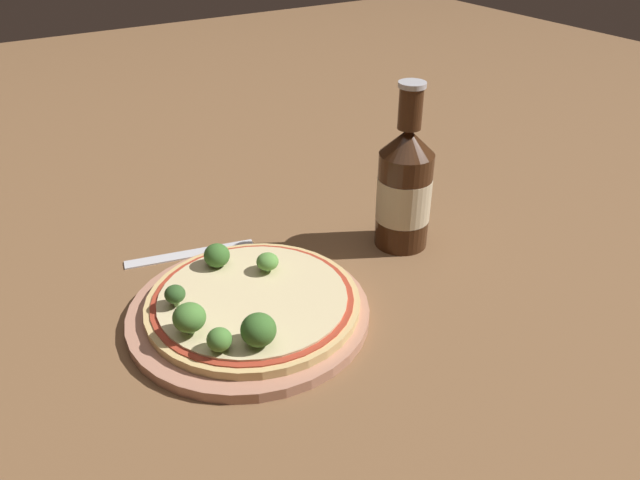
# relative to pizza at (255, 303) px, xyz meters

# --- Properties ---
(ground_plane) EXTENTS (3.00, 3.00, 0.00)m
(ground_plane) POSITION_rel_pizza_xyz_m (-0.00, 0.01, -0.02)
(ground_plane) COLOR brown
(plate) EXTENTS (0.26, 0.26, 0.01)m
(plate) POSITION_rel_pizza_xyz_m (-0.00, -0.01, -0.01)
(plate) COLOR tan
(plate) RESTS_ON ground_plane
(pizza) EXTENTS (0.23, 0.23, 0.01)m
(pizza) POSITION_rel_pizza_xyz_m (0.00, 0.00, 0.00)
(pizza) COLOR tan
(pizza) RESTS_ON plate
(broccoli_floret_0) EXTENTS (0.03, 0.03, 0.02)m
(broccoli_floret_0) POSITION_rel_pizza_xyz_m (-0.04, 0.04, 0.02)
(broccoli_floret_0) COLOR #6B8E51
(broccoli_floret_0) RESTS_ON pizza
(broccoli_floret_1) EXTENTS (0.03, 0.03, 0.03)m
(broccoli_floret_1) POSITION_rel_pizza_xyz_m (-0.08, -0.01, 0.02)
(broccoli_floret_1) COLOR #6B8E51
(broccoli_floret_1) RESTS_ON pizza
(broccoli_floret_2) EXTENTS (0.03, 0.03, 0.03)m
(broccoli_floret_2) POSITION_rel_pizza_xyz_m (0.02, -0.08, 0.03)
(broccoli_floret_2) COLOR #6B8E51
(broccoli_floret_2) RESTS_ON pizza
(broccoli_floret_3) EXTENTS (0.04, 0.04, 0.03)m
(broccoli_floret_3) POSITION_rel_pizza_xyz_m (0.07, -0.03, 0.02)
(broccoli_floret_3) COLOR #6B8E51
(broccoli_floret_3) RESTS_ON pizza
(broccoli_floret_4) EXTENTS (0.02, 0.02, 0.02)m
(broccoli_floret_4) POSITION_rel_pizza_xyz_m (-0.03, -0.08, 0.02)
(broccoli_floret_4) COLOR #6B8E51
(broccoli_floret_4) RESTS_ON pizza
(broccoli_floret_5) EXTENTS (0.02, 0.02, 0.02)m
(broccoli_floret_5) POSITION_rel_pizza_xyz_m (0.06, -0.07, 0.02)
(broccoli_floret_5) COLOR #6B8E51
(broccoli_floret_5) RESTS_ON pizza
(beer_bottle) EXTENTS (0.07, 0.07, 0.21)m
(beer_bottle) POSITION_rel_pizza_xyz_m (-0.04, 0.23, 0.06)
(beer_bottle) COLOR #381E0F
(beer_bottle) RESTS_ON ground_plane
(fork) EXTENTS (0.05, 0.16, 0.00)m
(fork) POSITION_rel_pizza_xyz_m (-0.16, -0.01, -0.02)
(fork) COLOR silver
(fork) RESTS_ON ground_plane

